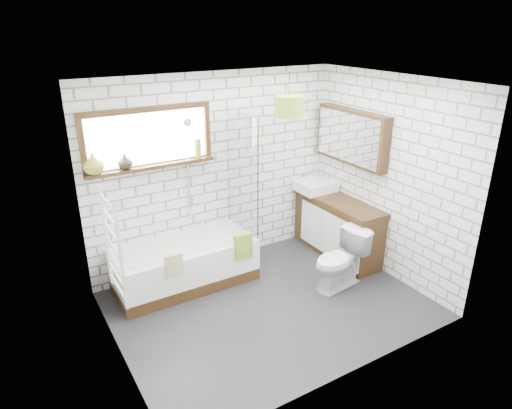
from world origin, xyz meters
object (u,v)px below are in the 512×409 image
bathtub (185,264)px  toilet (340,260)px  basin (315,186)px  pendant (289,106)px  vanity (337,227)px

bathtub → toilet: 1.89m
toilet → basin: bearing=150.0°
toilet → pendant: bearing=-173.6°
basin → vanity: bearing=-82.4°
basin → toilet: basin is taller
basin → toilet: bearing=-112.6°
bathtub → toilet: toilet is taller
toilet → pendant: (-0.21, 0.86, 1.74)m
basin → pendant: (-0.68, -0.26, 1.22)m
bathtub → toilet: size_ratio=2.36×
bathtub → pendant: pendant is taller
vanity → pendant: size_ratio=4.24×
toilet → pendant: pendant is taller
pendant → bathtub: bearing=173.5°
bathtub → vanity: (2.12, -0.34, 0.13)m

